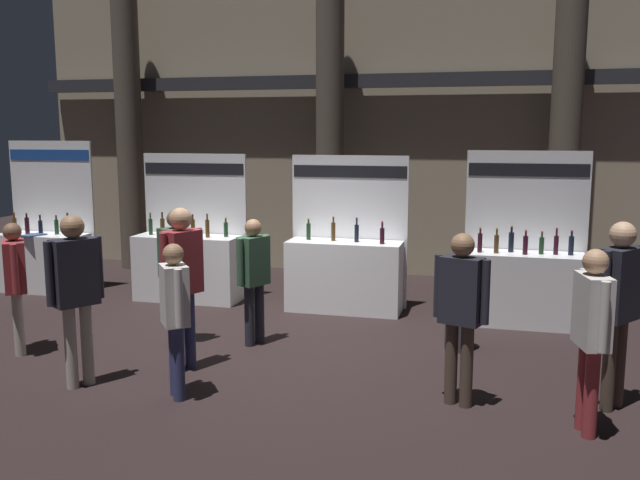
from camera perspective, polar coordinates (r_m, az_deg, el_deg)
name	(u,v)px	position (r m, az deg, el deg)	size (l,w,h in m)	color
ground_plane	(255,342)	(8.86, -5.45, -8.46)	(24.00, 24.00, 0.00)	black
hall_colonnade	(337,104)	(12.93, 1.45, 11.25)	(11.80, 1.10, 6.45)	gray
exhibitor_booth_0	(45,255)	(12.38, -21.85, -1.15)	(1.55, 0.74, 2.50)	white
exhibitor_booth_1	(189,262)	(11.07, -10.83, -1.80)	(1.74, 0.66, 2.30)	white
exhibitor_booth_2	(345,270)	(10.23, 2.08, -2.50)	(1.78, 0.66, 2.30)	white
exhibitor_booth_3	(524,281)	(9.90, 16.56, -3.29)	(1.66, 0.66, 2.39)	white
trash_bin	(459,322)	(8.63, 11.50, -6.65)	(0.35, 0.35, 0.70)	#38383D
visitor_0	(182,272)	(7.72, -11.36, -2.66)	(0.40, 0.53, 1.83)	navy
visitor_1	(175,309)	(6.97, -11.94, -5.59)	(0.39, 0.42, 1.57)	navy
visitor_2	(592,325)	(6.45, 21.62, -6.58)	(0.30, 0.59, 1.66)	maroon
visitor_4	(619,297)	(7.09, 23.54, -4.36)	(0.44, 0.49, 1.83)	#47382D
visitor_5	(254,271)	(8.57, -5.52, -2.60)	(0.36, 0.49, 1.59)	#23232D
visitor_6	(461,304)	(6.75, 11.61, -5.26)	(0.54, 0.33, 1.70)	#47382D
visitor_7	(15,276)	(8.95, -23.97, -2.72)	(0.47, 0.50, 1.59)	#ADA393
visitor_8	(177,265)	(8.76, -11.76, -2.03)	(0.49, 0.30, 1.70)	#33563D
visitor_9	(75,284)	(7.52, -19.64, -3.43)	(0.43, 0.52, 1.82)	#ADA393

